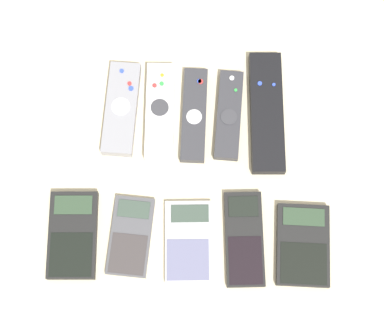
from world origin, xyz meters
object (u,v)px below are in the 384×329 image
remote_1 (160,112)px  remote_3 (229,115)px  calculator_1 (131,236)px  calculator_0 (73,235)px  remote_0 (121,109)px  remote_4 (267,112)px  remote_2 (195,115)px  calculator_3 (244,239)px  calculator_4 (303,245)px  calculator_2 (188,241)px

remote_1 → remote_3: bearing=-1.6°
calculator_1 → calculator_0: bearing=-174.8°
remote_1 → remote_0: bearing=175.6°
remote_0 → remote_4: 0.25m
remote_3 → remote_4: remote_4 is taller
remote_2 → remote_4: bearing=4.2°
calculator_3 → remote_2: bearing=109.2°
remote_0 → calculator_0: bearing=-104.3°
remote_0 → remote_1: 0.07m
remote_4 → calculator_4: remote_4 is taller
calculator_2 → calculator_0: bearing=176.4°
remote_0 → calculator_3: remote_0 is taller
calculator_3 → calculator_1: bearing=177.4°
calculator_0 → calculator_4: calculator_0 is taller
calculator_0 → calculator_1: size_ratio=1.09×
calculator_2 → calculator_4: bearing=-2.7°
remote_3 → calculator_0: (-0.25, -0.22, 0.00)m
calculator_0 → calculator_2: bearing=-3.0°
remote_2 → calculator_4: (0.18, -0.22, -0.00)m
calculator_3 → calculator_2: bearing=-178.9°
remote_3 → calculator_1: remote_3 is taller
remote_1 → calculator_4: (0.24, -0.22, -0.00)m
remote_3 → calculator_0: size_ratio=1.10×
calculator_1 → remote_1: bearing=83.9°
calculator_4 → calculator_2: bearing=-179.1°
remote_0 → calculator_3: 0.30m
calculator_0 → calculator_3: calculator_0 is taller
remote_3 → calculator_4: (0.13, -0.22, -0.00)m
calculator_4 → remote_4: bearing=105.6°
remote_3 → calculator_2: (-0.06, -0.22, -0.00)m
remote_4 → calculator_4: size_ratio=1.64×
remote_0 → calculator_0: size_ratio=1.15×
remote_3 → calculator_1: 0.26m
remote_3 → calculator_4: bearing=-57.8°
remote_0 → remote_1: size_ratio=0.97×
remote_1 → remote_2: size_ratio=1.03×
remote_3 → calculator_4: size_ratio=1.20×
remote_0 → calculator_4: size_ratio=1.25×
remote_0 → calculator_0: 0.23m
calculator_4 → remote_2: bearing=130.7°
remote_0 → calculator_4: (0.31, -0.22, -0.00)m
remote_1 → remote_3: 0.12m
remote_1 → calculator_1: remote_1 is taller
remote_4 → calculator_2: (-0.12, -0.23, -0.00)m
remote_0 → remote_3: remote_0 is taller
remote_2 → calculator_4: size_ratio=1.25×
remote_3 → remote_4: size_ratio=0.73×
remote_0 → remote_4: bearing=2.7°
calculator_1 → calculator_2: size_ratio=0.98×
remote_1 → remote_3: size_ratio=1.08×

